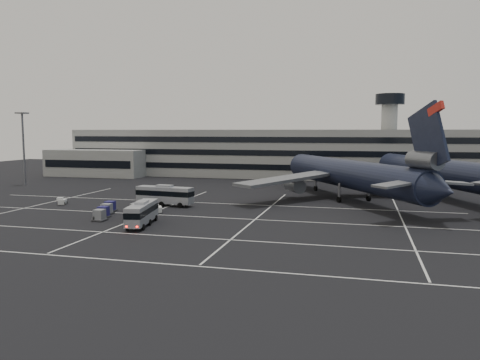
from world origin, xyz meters
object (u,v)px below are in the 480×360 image
Objects in this scene: bus_far at (165,194)px; uld_cluster at (117,211)px; trijet_main at (351,174)px; bus_near at (142,212)px; tug_a at (62,201)px.

bus_far is 12.31m from uld_cluster.
trijet_main is at bearing -59.12° from bus_far.
uld_cluster is (-3.05, -11.86, -1.25)m from bus_far.
trijet_main reaches higher than bus_far.
bus_near is 17.87m from bus_far.
trijet_main is 36.09m from bus_far.
bus_near reaches higher than uld_cluster.
tug_a is at bearing 106.97° from bus_far.
tug_a is 0.23× the size of uld_cluster.
uld_cluster is (-7.13, 5.53, -1.09)m from bus_near.
bus_near is (-28.63, -32.31, -3.31)m from trijet_main.
trijet_main is 4.72× the size of bus_far.
bus_far is 1.05× the size of uld_cluster.
bus_near is at bearing -160.45° from bus_far.
bus_near is at bearing -37.81° from uld_cluster.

